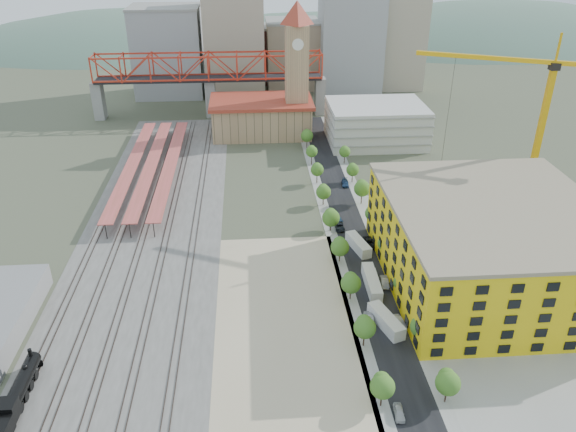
{
  "coord_description": "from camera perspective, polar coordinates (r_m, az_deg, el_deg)",
  "views": [
    {
      "loc": [
        -10.01,
        -121.92,
        72.17
      ],
      "look_at": [
        -1.38,
        -4.81,
        10.0
      ],
      "focal_mm": 35.0,
      "sensor_mm": 36.0,
      "label": 1
    }
  ],
  "objects": [
    {
      "name": "sidewalk_east",
      "position": [
        157.95,
        7.77,
        0.44
      ],
      "size": [
        3.0,
        170.0,
        0.04
      ],
      "primitive_type": "cube",
      "color": "gray",
      "rests_on": "ground"
    },
    {
      "name": "parking_garage",
      "position": [
        207.84,
        8.91,
        9.29
      ],
      "size": [
        34.0,
        26.0,
        14.0
      ],
      "primitive_type": "cube",
      "color": "silver",
      "rests_on": "ground"
    },
    {
      "name": "locomotive",
      "position": [
        107.65,
        -25.88,
        -16.25
      ],
      "size": [
        2.83,
        21.87,
        5.47
      ],
      "color": "black",
      "rests_on": "ground"
    },
    {
      "name": "skyline",
      "position": [
        269.38,
        -0.44,
        17.34
      ],
      "size": [
        133.0,
        46.0,
        60.0
      ],
      "color": "#9EA0A3",
      "rests_on": "ground"
    },
    {
      "name": "ground",
      "position": [
        142.04,
        0.41,
        -2.64
      ],
      "size": [
        400.0,
        400.0,
        0.0
      ],
      "primitive_type": "plane",
      "color": "#474C38",
      "rests_on": "ground"
    },
    {
      "name": "car_3",
      "position": [
        151.93,
        5.0,
        -0.25
      ],
      "size": [
        2.95,
        5.61,
        1.55
      ],
      "primitive_type": "imported",
      "rotation": [
        0.0,
        0.0,
        0.15
      ],
      "color": "navy",
      "rests_on": "ground"
    },
    {
      "name": "construction_pad",
      "position": [
        136.45,
        20.43,
        -6.02
      ],
      "size": [
        50.0,
        90.0,
        0.06
      ],
      "primitive_type": "cube",
      "color": "gray",
      "rests_on": "ground"
    },
    {
      "name": "site_trailer_a",
      "position": [
        115.3,
        9.92,
        -10.46
      ],
      "size": [
        5.87,
        10.66,
        2.83
      ],
      "primitive_type": "cube",
      "rotation": [
        0.0,
        0.0,
        0.32
      ],
      "color": "silver",
      "rests_on": "ground"
    },
    {
      "name": "car_7",
      "position": [
        172.93,
        5.84,
        3.34
      ],
      "size": [
        2.44,
        5.17,
        1.46
      ],
      "primitive_type": "imported",
      "rotation": [
        0.0,
        0.0,
        -0.08
      ],
      "color": "navy",
      "rests_on": "ground"
    },
    {
      "name": "site_trailer_b",
      "position": [
        124.98,
        8.63,
        -6.99
      ],
      "size": [
        2.88,
        9.86,
        2.68
      ],
      "primitive_type": "cube",
      "rotation": [
        0.0,
        0.0,
        -0.03
      ],
      "color": "silver",
      "rests_on": "ground"
    },
    {
      "name": "car_0",
      "position": [
        99.04,
        11.21,
        -19.01
      ],
      "size": [
        1.89,
        4.1,
        1.36
      ],
      "primitive_type": "imported",
      "rotation": [
        0.0,
        0.0,
        -0.07
      ],
      "color": "#B9B9B9",
      "rests_on": "ground"
    },
    {
      "name": "street_asphalt",
      "position": [
        156.94,
        5.8,
        0.38
      ],
      "size": [
        12.0,
        170.0,
        0.06
      ],
      "primitive_type": "cube",
      "color": "black",
      "rests_on": "ground"
    },
    {
      "name": "platform_canopies",
      "position": [
        182.95,
        -13.71,
        5.2
      ],
      "size": [
        16.0,
        80.0,
        4.12
      ],
      "color": "#D55255",
      "rests_on": "ground"
    },
    {
      "name": "site_trailer_c",
      "position": [
        127.04,
        8.39,
        -6.33
      ],
      "size": [
        2.8,
        9.83,
        2.67
      ],
      "primitive_type": "cube",
      "rotation": [
        0.0,
        0.0,
        -0.02
      ],
      "color": "silver",
      "rests_on": "ground"
    },
    {
      "name": "clock_tower",
      "position": [
        207.33,
        0.89,
        15.79
      ],
      "size": [
        12.0,
        12.0,
        52.0
      ],
      "color": "tan",
      "rests_on": "ground"
    },
    {
      "name": "car_4",
      "position": [
        116.78,
        11.29,
        -10.47
      ],
      "size": [
        2.36,
        4.46,
        1.44
      ],
      "primitive_type": "imported",
      "rotation": [
        0.0,
        0.0,
        0.16
      ],
      "color": "white",
      "rests_on": "ground"
    },
    {
      "name": "rail_tracks",
      "position": [
        159.37,
        -13.78,
        0.16
      ],
      "size": [
        26.56,
        160.0,
        0.18
      ],
      "color": "#382B23",
      "rests_on": "ground"
    },
    {
      "name": "street_trees",
      "position": [
        148.31,
        6.43,
        -1.41
      ],
      "size": [
        15.4,
        124.4,
        8.0
      ],
      "color": "#3F6F21",
      "rests_on": "ground"
    },
    {
      "name": "construction_building",
      "position": [
        130.51,
        19.9,
        -2.69
      ],
      "size": [
        44.6,
        50.6,
        18.8
      ],
      "color": "yellow",
      "rests_on": "ground"
    },
    {
      "name": "tower_crane",
      "position": [
        157.88,
        23.56,
        10.07
      ],
      "size": [
        41.94,
        20.36,
        48.46
      ],
      "color": "#E9A90F",
      "rests_on": "ground"
    },
    {
      "name": "car_6",
      "position": [
        141.49,
        8.22,
        -2.72
      ],
      "size": [
        2.74,
        5.73,
        1.58
      ],
      "primitive_type": "imported",
      "rotation": [
        0.0,
        0.0,
        -0.02
      ],
      "color": "black",
      "rests_on": "ground"
    },
    {
      "name": "site_trailer_d",
      "position": [
        139.29,
        7.16,
        -2.9
      ],
      "size": [
        5.06,
        10.19,
        2.7
      ],
      "primitive_type": "cube",
      "rotation": [
        0.0,
        0.0,
        0.26
      ],
      "color": "silver",
      "rests_on": "ground"
    },
    {
      "name": "sidewalk_west",
      "position": [
        156.12,
        3.81,
        0.31
      ],
      "size": [
        3.0,
        170.0,
        0.04
      ],
      "primitive_type": "cube",
      "color": "gray",
      "rests_on": "ground"
    },
    {
      "name": "car_2",
      "position": [
        148.08,
        5.26,
        -1.09
      ],
      "size": [
        2.4,
        5.05,
        1.39
      ],
      "primitive_type": "imported",
      "rotation": [
        0.0,
        0.0,
        -0.02
      ],
      "color": "black",
      "rests_on": "ground"
    },
    {
      "name": "ballast_strip",
      "position": [
        159.12,
        -13.14,
        0.15
      ],
      "size": [
        36.0,
        165.0,
        0.06
      ],
      "primitive_type": "cube",
      "color": "#605E59",
      "rests_on": "ground"
    },
    {
      "name": "truss_bridge",
      "position": [
        233.58,
        -8.04,
        14.44
      ],
      "size": [
        94.0,
        9.6,
        25.6
      ],
      "color": "gray",
      "rests_on": "ground"
    },
    {
      "name": "distant_hills",
      "position": [
        414.65,
        3.76,
        6.38
      ],
      "size": [
        647.0,
        264.0,
        227.0
      ],
      "color": "#4C6B59",
      "rests_on": "ground"
    },
    {
      "name": "car_5",
      "position": [
        127.4,
        9.77,
        -6.66
      ],
      "size": [
        2.04,
        4.81,
        1.54
      ],
      "primitive_type": "imported",
      "rotation": [
        0.0,
        0.0,
        -0.09
      ],
      "color": "#939398",
      "rests_on": "ground"
    },
    {
      "name": "dirt_lot",
      "position": [
        115.83,
        -0.33,
        -10.62
      ],
      "size": [
        28.0,
        67.0,
        0.06
      ],
      "primitive_type": "cube",
      "color": "tan",
      "rests_on": "ground"
    },
    {
      "name": "station_hall",
      "position": [
        214.24,
        -2.72,
        10.07
      ],
      "size": [
        38.0,
        24.0,
        13.1
      ],
      "color": "tan",
      "rests_on": "ground"
    },
    {
      "name": "car_1",
      "position": [
        116.2,
        8.26,
        -10.37
      ],
      "size": [
        1.68,
        4.67,
        1.53
      ],
      "primitive_type": "imported",
      "rotation": [
        0.0,
        0.0,
        -0.01
      ],
      "color": "gray",
      "rests_on": "ground"
    }
  ]
}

